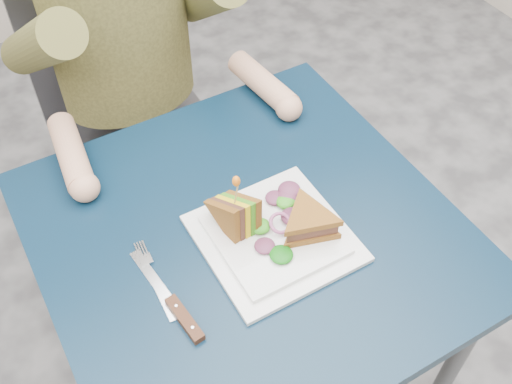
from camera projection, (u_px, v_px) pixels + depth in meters
table at (248, 254)px, 1.18m from camera, size 0.75×0.75×0.73m
chair at (122, 94)px, 1.67m from camera, size 0.42×0.40×0.93m
plate at (274, 237)px, 1.09m from camera, size 0.26×0.26×0.02m
sandwich_flat at (308, 222)px, 1.07m from camera, size 0.16×0.16×0.05m
sandwich_upright at (237, 216)px, 1.07m from camera, size 0.08×0.12×0.12m
fork at (155, 282)px, 1.04m from camera, size 0.03×0.18×0.01m
knife at (178, 311)px, 1.00m from camera, size 0.04×0.22×0.02m
toothpick at (237, 192)px, 1.02m from camera, size 0.01×0.01×0.06m
toothpick_frill at (236, 181)px, 1.00m from camera, size 0.01×0.01×0.02m
lettuce_spill at (274, 225)px, 1.08m from camera, size 0.15×0.13×0.02m
onion_ring at (280, 223)px, 1.08m from camera, size 0.04×0.04×0.02m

